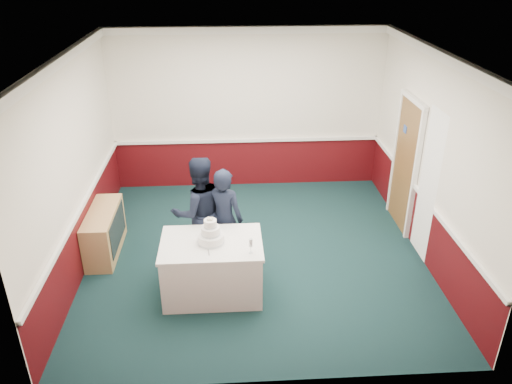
{
  "coord_description": "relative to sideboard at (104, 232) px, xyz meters",
  "views": [
    {
      "loc": [
        -0.39,
        -6.41,
        4.24
      ],
      "look_at": [
        0.0,
        -0.1,
        1.1
      ],
      "focal_mm": 35.0,
      "sensor_mm": 36.0,
      "label": 1
    }
  ],
  "objects": [
    {
      "name": "champagne_flute",
      "position": [
        2.15,
        -1.37,
        0.58
      ],
      "size": [
        0.05,
        0.05,
        0.21
      ],
      "color": "silver",
      "rests_on": "cake_table"
    },
    {
      "name": "cake_knife",
      "position": [
        1.62,
        -1.29,
        0.44
      ],
      "size": [
        0.04,
        0.22,
        0.0
      ],
      "primitive_type": "cube",
      "rotation": [
        0.0,
        0.0,
        0.12
      ],
      "color": "silver",
      "rests_on": "cake_table"
    },
    {
      "name": "room_shell",
      "position": [
        2.36,
        0.42,
        1.62
      ],
      "size": [
        5.0,
        5.0,
        3.0
      ],
      "color": "silver",
      "rests_on": "ground"
    },
    {
      "name": "person_man",
      "position": [
        1.46,
        -0.33,
        0.48
      ],
      "size": [
        0.97,
        0.86,
        1.66
      ],
      "primitive_type": "imported",
      "rotation": [
        0.0,
        0.0,
        3.47
      ],
      "color": "black",
      "rests_on": "ground"
    },
    {
      "name": "cake_table",
      "position": [
        1.65,
        -1.09,
        0.05
      ],
      "size": [
        1.32,
        0.92,
        0.79
      ],
      "color": "white",
      "rests_on": "ground"
    },
    {
      "name": "sideboard",
      "position": [
        0.0,
        0.0,
        0.0
      ],
      "size": [
        0.41,
        1.2,
        0.7
      ],
      "color": "tan",
      "rests_on": "ground"
    },
    {
      "name": "ground",
      "position": [
        2.28,
        -0.19,
        -0.35
      ],
      "size": [
        5.0,
        5.0,
        0.0
      ],
      "primitive_type": "plane",
      "color": "#132F2C",
      "rests_on": "ground"
    },
    {
      "name": "person_woman",
      "position": [
        1.81,
        -0.45,
        0.42
      ],
      "size": [
        0.65,
        0.54,
        1.54
      ],
      "primitive_type": "imported",
      "rotation": [
        0.0,
        0.0,
        2.79
      ],
      "color": "black",
      "rests_on": "ground"
    },
    {
      "name": "wedding_cake",
      "position": [
        1.65,
        -1.09,
        0.55
      ],
      "size": [
        0.35,
        0.35,
        0.36
      ],
      "color": "white",
      "rests_on": "cake_table"
    }
  ]
}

